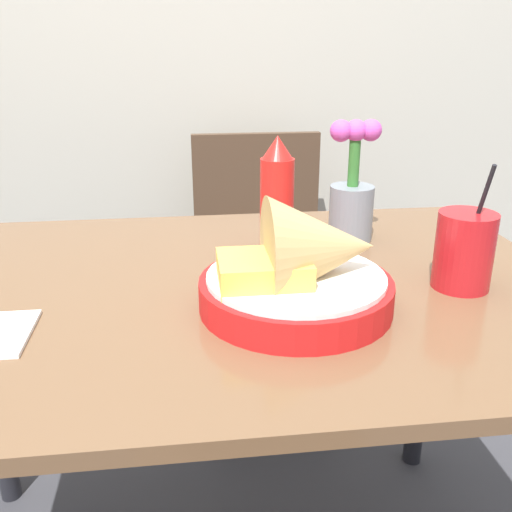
{
  "coord_description": "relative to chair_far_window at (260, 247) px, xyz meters",
  "views": [
    {
      "loc": [
        -0.06,
        -0.89,
        1.12
      ],
      "look_at": [
        0.05,
        -0.03,
        0.79
      ],
      "focal_mm": 40.0,
      "sensor_mm": 36.0,
      "label": 1
    }
  ],
  "objects": [
    {
      "name": "ketchup_bottle",
      "position": [
        -0.05,
        -0.63,
        0.33
      ],
      "size": [
        0.06,
        0.06,
        0.23
      ],
      "color": "red",
      "rests_on": "dining_table"
    },
    {
      "name": "dining_table",
      "position": [
        -0.17,
        -0.77,
        0.13
      ],
      "size": [
        1.21,
        0.81,
        0.73
      ],
      "color": "brown",
      "rests_on": "ground_plane"
    },
    {
      "name": "drink_cup",
      "position": [
        0.23,
        -0.83,
        0.28
      ],
      "size": [
        0.1,
        0.1,
        0.21
      ],
      "color": "red",
      "rests_on": "dining_table"
    },
    {
      "name": "chair_far_window",
      "position": [
        0.0,
        0.0,
        0.0
      ],
      "size": [
        0.4,
        0.4,
        0.84
      ],
      "color": "#473323",
      "rests_on": "ground_plane"
    },
    {
      "name": "food_basket",
      "position": [
        -0.05,
        -0.88,
        0.28
      ],
      "size": [
        0.3,
        0.3,
        0.18
      ],
      "color": "red",
      "rests_on": "dining_table"
    },
    {
      "name": "flower_vase",
      "position": [
        0.11,
        -0.57,
        0.31
      ],
      "size": [
        0.1,
        0.09,
        0.25
      ],
      "color": "gray",
      "rests_on": "dining_table"
    }
  ]
}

